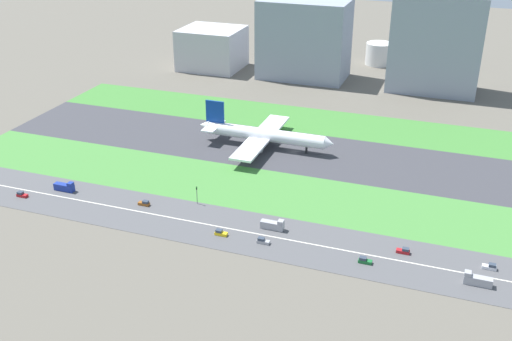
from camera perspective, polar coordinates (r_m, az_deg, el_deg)
ground_plane at (r=275.84m, az=3.66°, el=1.80°), size 800.00×800.00×0.00m
runway at (r=275.82m, az=3.66°, el=1.81°), size 280.00×46.00×0.10m
grass_median_north at (r=312.54m, az=5.79°, el=4.66°), size 280.00×36.00×0.10m
grass_median_south at (r=240.49m, az=0.89°, el=-1.91°), size 280.00×36.00×0.10m
highway at (r=214.33m, az=-1.89°, el=-5.64°), size 280.00×28.00×0.10m
highway_centerline at (r=214.30m, az=-1.89°, el=-5.62°), size 266.00×0.50×0.01m
airliner at (r=277.72m, az=0.58°, el=3.42°), size 65.00×56.00×19.70m
car_6 at (r=252.70m, az=-21.27°, el=-2.14°), size 4.40×1.80×2.00m
car_1 at (r=199.67m, az=10.22°, el=-8.38°), size 4.40×1.80×2.00m
car_5 at (r=211.21m, az=-3.37°, el=-5.91°), size 4.40×1.80×2.00m
car_2 at (r=233.28m, az=-10.51°, el=-3.06°), size 4.40×1.80×2.00m
car_3 at (r=207.14m, az=13.79°, el=-7.39°), size 4.40×1.80×2.00m
truck_2 at (r=214.01m, az=1.61°, el=-5.18°), size 8.40×2.50×4.00m
truck_0 at (r=251.48m, az=-17.63°, el=-1.50°), size 8.40×2.50×4.00m
truck_1 at (r=198.46m, az=20.18°, el=-9.70°), size 8.40×2.50×4.00m
car_4 at (r=206.40m, az=0.65°, el=-6.68°), size 4.40×1.80×2.00m
car_0 at (r=207.51m, az=21.25°, el=-8.48°), size 4.40×1.80×2.00m
traffic_light at (r=230.04m, az=-5.61°, el=-2.21°), size 0.36×0.50×7.20m
terminal_building at (r=402.69m, az=-4.17°, el=11.45°), size 38.39×35.06×25.98m
hangar_building at (r=379.94m, az=4.58°, el=12.27°), size 53.50×32.01×47.76m
office_tower at (r=367.01m, az=16.70°, el=11.46°), size 50.45×29.32×55.85m
fuel_tank_west at (r=419.03m, az=11.55°, el=10.76°), size 17.51×17.51×14.51m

